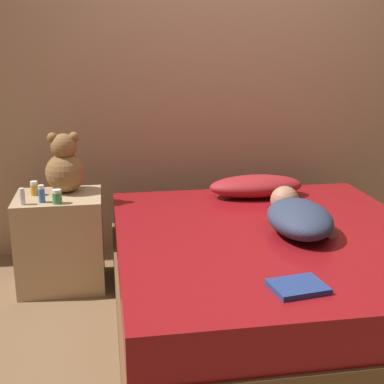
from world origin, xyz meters
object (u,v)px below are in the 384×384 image
(teddy_bear, at_px, (65,166))
(bottle_blue, at_px, (42,194))
(person_lying, at_px, (298,216))
(bottle_green, at_px, (57,197))
(bottle_amber, at_px, (34,188))
(pillow, at_px, (256,186))
(book, at_px, (298,287))
(bottle_white, at_px, (22,197))

(teddy_bear, height_order, bottle_blue, teddy_bear)
(person_lying, relative_size, bottle_green, 8.35)
(person_lying, height_order, bottle_amber, person_lying)
(pillow, relative_size, teddy_bear, 1.65)
(bottle_blue, bearing_deg, book, -45.89)
(bottle_amber, distance_m, book, 1.77)
(bottle_white, height_order, bottle_amber, bottle_white)
(pillow, height_order, bottle_blue, bottle_blue)
(teddy_bear, distance_m, bottle_white, 0.35)
(person_lying, distance_m, bottle_white, 1.54)
(teddy_bear, height_order, bottle_white, teddy_bear)
(person_lying, xyz_separation_m, bottle_green, (-1.27, 0.45, 0.04))
(bottle_white, bearing_deg, bottle_amber, 76.68)
(pillow, relative_size, bottle_white, 6.33)
(bottle_amber, bearing_deg, pillow, 0.23)
(pillow, bearing_deg, book, -98.62)
(person_lying, distance_m, teddy_bear, 1.42)
(book, bearing_deg, teddy_bear, 126.15)
(pillow, distance_m, book, 1.33)
(person_lying, height_order, bottle_green, person_lying)
(bottle_blue, relative_size, bottle_green, 1.24)
(teddy_bear, relative_size, bottle_amber, 4.31)
(bottle_amber, bearing_deg, person_lying, -24.56)
(teddy_bear, xyz_separation_m, bottle_white, (-0.23, -0.23, -0.11))
(bottle_green, distance_m, bottle_amber, 0.25)
(bottle_amber, relative_size, book, 0.36)
(bottle_green, height_order, bottle_white, bottle_white)
(pillow, height_order, bottle_amber, bottle_amber)
(teddy_bear, xyz_separation_m, bottle_green, (-0.04, -0.24, -0.12))
(pillow, bearing_deg, bottle_white, -172.29)
(book, bearing_deg, pillow, 81.38)
(person_lying, xyz_separation_m, book, (-0.24, -0.66, -0.07))
(bottle_blue, height_order, bottle_green, bottle_blue)
(pillow, xyz_separation_m, teddy_bear, (-1.19, 0.04, 0.17))
(pillow, height_order, person_lying, person_lying)
(bottle_blue, distance_m, bottle_amber, 0.17)
(teddy_bear, distance_m, bottle_green, 0.27)
(pillow, height_order, bottle_white, bottle_white)
(person_lying, bearing_deg, teddy_bear, 156.06)
(pillow, bearing_deg, teddy_bear, 178.09)
(teddy_bear, bearing_deg, bottle_green, -98.61)
(bottle_green, xyz_separation_m, book, (1.03, -1.11, -0.10))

